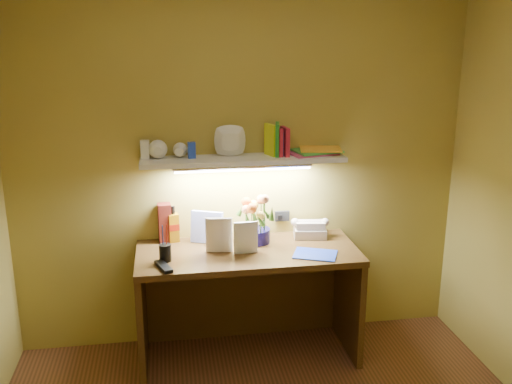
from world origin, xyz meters
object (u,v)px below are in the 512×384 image
telephone (310,227)px  desk (248,304)px  whisky_bottle (173,224)px  flower_bouquet (256,219)px  desk_clock (318,227)px

telephone → desk: bearing=-148.9°
whisky_bottle → desk: bearing=-27.7°
desk → flower_bouquet: flower_bouquet is taller
desk_clock → whisky_bottle: (-0.98, -0.01, 0.08)m
desk_clock → desk: bearing=-174.1°
flower_bouquet → desk_clock: (0.44, 0.11, -0.12)m
whisky_bottle → desk_clock: bearing=0.4°
desk → whisky_bottle: bearing=152.3°
flower_bouquet → desk_clock: size_ratio=3.59×
desk → flower_bouquet: size_ratio=4.39×
desk_clock → whisky_bottle: 0.98m
flower_bouquet → telephone: bearing=6.8°
telephone → desk_clock: telephone is taller
desk → telephone: telephone is taller
desk_clock → flower_bouquet: bearing=174.2°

